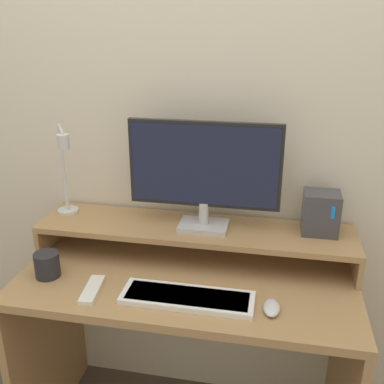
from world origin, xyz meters
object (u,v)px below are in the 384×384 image
Objects in this scene: monitor at (204,170)px; mug at (47,265)px; router_dock at (321,213)px; remote_control at (92,290)px; keyboard at (187,297)px; mouse at (272,308)px; desk_lamp at (65,171)px.

monitor is 6.15× the size of mug.
router_dock is (0.42, 0.04, -0.15)m from monitor.
mug reaches higher than remote_control.
keyboard is 4.84× the size of mug.
monitor is 3.53× the size of router_dock.
router_dock is at bearing 65.99° from mouse.
mouse is 1.03× the size of mug.
keyboard is at bearing -27.32° from desk_lamp.
keyboard is at bearing -90.51° from monitor.
monitor is at bearing 24.98° from mug.
keyboard is 0.32m from remote_control.
monitor is 0.56m from remote_control.
mug is (-0.79, 0.06, 0.03)m from mouse.
mug reaches higher than mouse.
desk_lamp is 0.47m from remote_control.
keyboard is (-0.42, -0.33, -0.19)m from router_dock.
desk_lamp is 3.96× the size of mouse.
router_dock is 0.85m from remote_control.
monitor is 1.51× the size of desk_lamp.
mouse is at bearing -4.24° from mug.
keyboard is 2.60× the size of remote_control.
monitor is 0.65m from mug.
desk_lamp is at bearing -176.23° from router_dock.
mug reaches higher than keyboard.
remote_control is (-0.33, -0.31, -0.34)m from monitor.
monitor reaches higher than router_dock.
desk_lamp is 0.84× the size of keyboard.
keyboard is at bearing -141.68° from router_dock.
mouse reaches higher than keyboard.
remote_control is at bearing -136.70° from monitor.
remote_control is at bearing -54.65° from desk_lamp.
monitor is at bearing 43.30° from remote_control.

